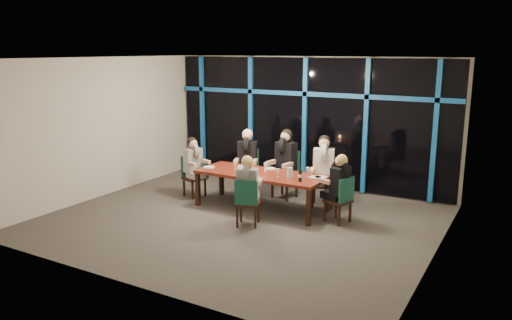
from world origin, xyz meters
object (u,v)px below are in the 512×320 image
(chair_end_right, at_px, (342,197))
(water_pitcher, at_px, (290,173))
(chair_far_left, at_px, (248,169))
(diner_far_left, at_px, (247,152))
(dining_table, at_px, (261,176))
(diner_far_right, at_px, (324,161))
(wine_bottle, at_px, (300,175))
(chair_far_right, at_px, (323,179))
(chair_end_left, at_px, (192,174))
(chair_far_mid, at_px, (287,171))
(chair_near_mid, at_px, (247,200))
(diner_end_left, at_px, (194,158))
(diner_near_mid, at_px, (248,180))
(diner_end_right, at_px, (339,178))
(diner_far_mid, at_px, (285,154))

(chair_end_right, height_order, water_pitcher, water_pitcher)
(chair_far_left, distance_m, diner_far_left, 0.40)
(dining_table, height_order, diner_far_right, diner_far_right)
(wine_bottle, height_order, water_pitcher, wine_bottle)
(chair_far_right, distance_m, chair_end_left, 2.87)
(chair_end_right, bearing_deg, chair_far_mid, -105.06)
(chair_end_left, height_order, water_pitcher, water_pitcher)
(diner_far_left, bearing_deg, chair_near_mid, -80.73)
(diner_far_left, distance_m, diner_end_left, 1.17)
(chair_far_mid, bearing_deg, diner_near_mid, -77.36)
(chair_end_right, distance_m, diner_near_mid, 1.76)
(chair_end_right, bearing_deg, diner_end_left, -73.51)
(diner_end_left, bearing_deg, dining_table, -72.88)
(diner_far_right, distance_m, diner_near_mid, 1.89)
(water_pitcher, bearing_deg, chair_far_left, 146.70)
(chair_end_left, bearing_deg, chair_near_mid, -99.42)
(diner_end_right, bearing_deg, diner_end_left, -73.15)
(chair_near_mid, bearing_deg, diner_end_right, -162.27)
(diner_end_left, xyz_separation_m, wine_bottle, (2.65, -0.26, 0.01))
(chair_far_left, xyz_separation_m, diner_far_right, (1.83, -0.08, 0.40))
(chair_far_left, xyz_separation_m, diner_end_left, (-0.88, -0.81, 0.30))
(chair_far_right, relative_size, wine_bottle, 3.41)
(chair_far_mid, bearing_deg, diner_far_mid, -90.00)
(diner_far_mid, bearing_deg, diner_near_mid, -76.79)
(chair_far_left, xyz_separation_m, chair_end_right, (2.51, -0.87, -0.06))
(chair_far_left, distance_m, diner_far_mid, 0.98)
(chair_far_left, relative_size, chair_far_right, 0.99)
(chair_far_mid, distance_m, wine_bottle, 1.54)
(diner_end_right, relative_size, water_pitcher, 4.23)
(chair_far_right, distance_m, diner_end_left, 2.82)
(chair_end_left, xyz_separation_m, wine_bottle, (2.72, -0.28, 0.37))
(chair_near_mid, distance_m, diner_far_left, 2.14)
(diner_far_left, distance_m, diner_end_right, 2.53)
(dining_table, distance_m, chair_end_left, 1.78)
(chair_end_left, height_order, diner_far_left, diner_far_left)
(chair_far_right, distance_m, chair_end_right, 1.13)
(diner_far_left, distance_m, diner_far_mid, 0.86)
(chair_end_right, distance_m, diner_far_mid, 1.96)
(chair_end_right, height_order, diner_far_left, diner_far_left)
(diner_far_left, bearing_deg, diner_end_left, -162.83)
(diner_far_right, relative_size, diner_near_mid, 1.12)
(diner_far_right, bearing_deg, diner_end_left, 177.46)
(dining_table, distance_m, diner_far_left, 1.13)
(chair_far_right, relative_size, diner_far_mid, 1.01)
(diner_far_left, relative_size, water_pitcher, 4.73)
(diner_far_right, bearing_deg, diner_end_right, -68.87)
(chair_far_mid, bearing_deg, chair_far_right, -3.14)
(chair_near_mid, bearing_deg, chair_far_left, -79.64)
(diner_end_left, height_order, water_pitcher, diner_end_left)
(chair_far_mid, distance_m, diner_far_right, 1.05)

